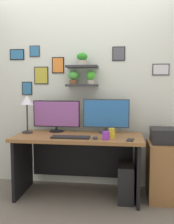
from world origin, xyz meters
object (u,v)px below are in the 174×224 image
object	(u,v)px
monitor_left	(56,115)
drawer_cabinet	(166,171)
desk	(79,152)
printer	(167,136)
desk_lamp	(27,104)
monitor_right	(106,115)
water_cup	(112,133)
computer_tower_right	(126,182)
computer_mouse	(95,138)
coffee_mug	(106,136)
keyboard	(71,137)
cell_phone	(130,140)

from	to	relation	value
monitor_left	drawer_cabinet	world-z (taller)	monitor_left
desk	printer	world-z (taller)	printer
desk	desk_lamp	xyz separation A→B (m)	(-0.66, 0.02, 0.58)
monitor_right	drawer_cabinet	distance (m)	0.98
drawer_cabinet	water_cup	bearing A→B (deg)	-167.56
computer_tower_right	drawer_cabinet	bearing A→B (deg)	10.61
computer_mouse	water_cup	xyz separation A→B (m)	(0.18, 0.10, 0.04)
coffee_mug	water_cup	bearing A→B (deg)	63.15
keyboard	printer	world-z (taller)	printer
keyboard	printer	size ratio (longest dim) A/B	1.16
monitor_left	water_cup	size ratio (longest dim) A/B	5.53
desk	drawer_cabinet	distance (m)	1.07
coffee_mug	printer	xyz separation A→B (m)	(0.70, 0.26, -0.03)
water_cup	printer	distance (m)	0.66
monitor_left	printer	distance (m)	1.40
drawer_cabinet	monitor_left	bearing A→B (deg)	173.21
printer	computer_tower_right	distance (m)	0.73
desk_lamp	printer	xyz separation A→B (m)	(1.71, -0.02, -0.35)
monitor_right	computer_tower_right	world-z (taller)	monitor_right
drawer_cabinet	printer	size ratio (longest dim) A/B	1.79
computer_mouse	desk_lamp	world-z (taller)	desk_lamp
water_cup	monitor_right	bearing A→B (deg)	105.32
desk_lamp	water_cup	distance (m)	1.13
monitor_left	computer_tower_right	distance (m)	1.19
monitor_left	computer_mouse	world-z (taller)	monitor_left
drawer_cabinet	computer_mouse	bearing A→B (deg)	-163.39
monitor_left	computer_mouse	distance (m)	0.71
monitor_right	coffee_mug	distance (m)	0.46
desk_lamp	water_cup	bearing A→B (deg)	-8.81
monitor_left	drawer_cabinet	size ratio (longest dim) A/B	0.90
drawer_cabinet	desk	bearing A→B (deg)	-179.96
desk_lamp	printer	world-z (taller)	desk_lamp
computer_mouse	desk_lamp	distance (m)	0.99
desk_lamp	printer	distance (m)	1.75
cell_phone	water_cup	bearing A→B (deg)	157.85
computer_mouse	coffee_mug	bearing A→B (deg)	-5.51
desk_lamp	monitor_left	bearing A→B (deg)	22.26
monitor_right	keyboard	bearing A→B (deg)	-134.33
desk	drawer_cabinet	xyz separation A→B (m)	(1.05, 0.00, -0.20)
coffee_mug	printer	size ratio (longest dim) A/B	0.24
desk	keyboard	distance (m)	0.32
printer	computer_tower_right	xyz separation A→B (m)	(-0.48, -0.09, -0.55)
water_cup	cell_phone	bearing A→B (deg)	-31.82
cell_phone	water_cup	xyz separation A→B (m)	(-0.21, 0.13, 0.05)
desk_lamp	cell_phone	size ratio (longest dim) A/B	3.36
monitor_left	desk_lamp	bearing A→B (deg)	-157.74
desk	cell_phone	distance (m)	0.70
monitor_left	keyboard	xyz separation A→B (m)	(0.26, -0.39, -0.20)
cell_phone	printer	size ratio (longest dim) A/B	0.37
drawer_cabinet	printer	bearing A→B (deg)	-90.00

